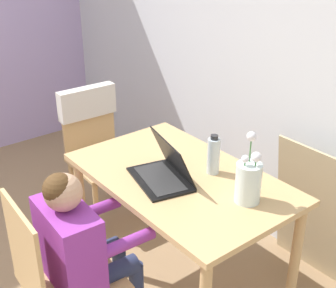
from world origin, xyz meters
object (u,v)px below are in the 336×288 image
chair_spare (94,132)px  laptop (165,170)px  person_seated (80,244)px  flower_vase (249,180)px  water_bottle (213,155)px  chair_occupied (58,282)px

chair_spare → laptop: (0.98, -0.16, 0.20)m
person_seated → flower_vase: 0.79m
person_seated → water_bottle: (0.08, 0.71, 0.24)m
chair_spare → person_seated: size_ratio=0.91×
chair_occupied → chair_spare: chair_spare is taller
chair_occupied → water_bottle: water_bottle is taller
laptop → chair_spare: bearing=-175.8°
chair_spare → water_bottle: size_ratio=4.31×
chair_occupied → person_seated: 0.19m
chair_occupied → water_bottle: bearing=-92.7°
chair_spare → laptop: 1.01m
chair_occupied → chair_spare: (-0.99, 0.77, 0.14)m
chair_spare → flower_vase: 1.38m
chair_spare → flower_vase: size_ratio=2.69×
laptop → flower_vase: 0.42m
flower_vase → water_bottle: size_ratio=1.60×
chair_occupied → laptop: bearing=-85.7°
chair_occupied → water_bottle: 0.92m
water_bottle → laptop: bearing=-113.2°
chair_spare → laptop: size_ratio=2.30×
laptop → flower_vase: size_ratio=1.17×
person_seated → flower_vase: bearing=-115.6°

